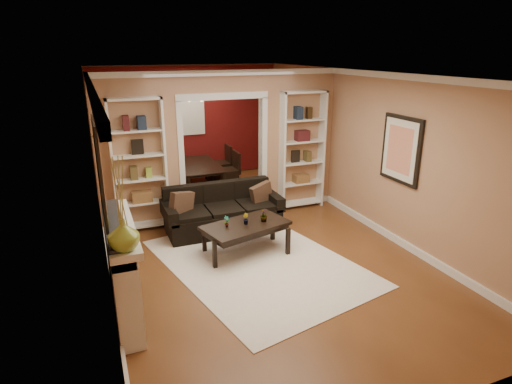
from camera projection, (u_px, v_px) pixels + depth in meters
name	position (u px, v px, depth m)	size (l,w,h in m)	color
floor	(246.00, 237.00, 7.26)	(8.00, 8.00, 0.00)	brown
ceiling	(245.00, 73.00, 6.40)	(8.00, 8.00, 0.00)	white
wall_back	(188.00, 122.00, 10.36)	(8.00, 8.00, 0.00)	tan
wall_front	(425.00, 279.00, 3.31)	(8.00, 8.00, 0.00)	tan
wall_left	(97.00, 175.00, 6.04)	(8.00, 8.00, 0.00)	tan
wall_right	(364.00, 149.00, 7.62)	(8.00, 8.00, 0.00)	tan
partition_wall	(223.00, 145.00, 7.89)	(4.50, 0.15, 2.70)	tan
red_back_panel	(189.00, 124.00, 10.34)	(4.44, 0.04, 2.64)	maroon
dining_window	(188.00, 115.00, 10.23)	(0.78, 0.03, 0.98)	#8CA5CC
area_rug	(258.00, 262.00, 6.40)	(2.36, 3.31, 0.01)	white
sofa	(223.00, 209.00, 7.44)	(2.03, 0.88, 0.79)	black
pillow_left	(181.00, 203.00, 7.10)	(0.44, 0.13, 0.44)	brown
pillow_right	(261.00, 194.00, 7.61)	(0.40, 0.11, 0.40)	brown
coffee_table	(246.00, 239.00, 6.64)	(1.30, 0.70, 0.49)	black
plant_left	(227.00, 221.00, 6.42)	(0.09, 0.06, 0.18)	#336626
plant_center	(246.00, 219.00, 6.53)	(0.09, 0.08, 0.17)	#336626
plant_right	(264.00, 215.00, 6.63)	(0.11, 0.11, 0.20)	#336626
bookshelf_left	(139.00, 166.00, 7.26)	(0.90, 0.30, 2.30)	white
bookshelf_right	(302.00, 151.00, 8.35)	(0.90, 0.30, 2.30)	white
fireplace	(124.00, 269.00, 5.02)	(0.32, 1.70, 1.16)	white
vase	(124.00, 235.00, 4.17)	(0.31, 0.31, 0.32)	#89A535
mirror	(99.00, 171.00, 4.59)	(0.03, 0.95, 1.10)	silver
wall_sconce	(98.00, 134.00, 6.41)	(0.18, 0.18, 0.22)	#FFE0A5
framed_art	(400.00, 150.00, 6.66)	(0.04, 0.85, 1.05)	black
dining_table	(199.00, 177.00, 9.68)	(0.93, 1.67, 0.59)	black
dining_chair_nw	(178.00, 177.00, 9.18)	(0.43, 0.43, 0.87)	black
dining_chair_ne	(226.00, 171.00, 9.56)	(0.44, 0.44, 0.90)	black
dining_chair_sw	(172.00, 171.00, 9.71)	(0.41, 0.41, 0.83)	black
dining_chair_se	(219.00, 164.00, 10.08)	(0.46, 0.46, 0.93)	black
chandelier	(201.00, 100.00, 9.00)	(0.50, 0.50, 0.30)	#40321D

